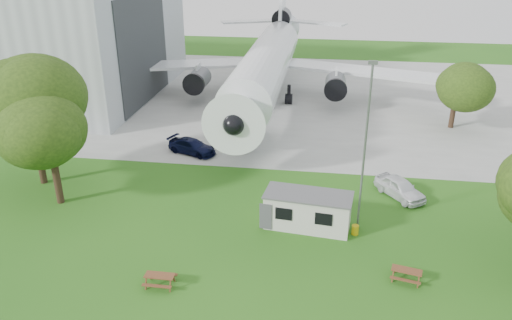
# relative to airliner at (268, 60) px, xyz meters

# --- Properties ---
(ground) EXTENTS (160.00, 160.00, 0.00)m
(ground) POSITION_rel_airliner_xyz_m (2.00, -35.86, -5.27)
(ground) COLOR #397A1E
(concrete_apron) EXTENTS (120.00, 46.00, 0.03)m
(concrete_apron) POSITION_rel_airliner_xyz_m (2.00, 2.14, -5.25)
(concrete_apron) COLOR #B7B7B2
(concrete_apron) RESTS_ON ground
(airliner) EXTENTS (46.36, 47.73, 17.69)m
(airliner) POSITION_rel_airliner_xyz_m (0.00, 0.00, 0.00)
(airliner) COLOR white
(airliner) RESTS_ON ground
(site_cabin) EXTENTS (6.89, 3.41, 2.62)m
(site_cabin) POSITION_rel_airliner_xyz_m (6.59, -30.14, -3.96)
(site_cabin) COLOR silver
(site_cabin) RESTS_ON ground
(picnic_west) EXTENTS (1.81, 1.51, 0.76)m
(picnic_west) POSITION_rel_airliner_xyz_m (-1.85, -38.21, -5.27)
(picnic_west) COLOR brown
(picnic_west) RESTS_ON ground
(picnic_east) EXTENTS (2.09, 1.87, 0.76)m
(picnic_east) POSITION_rel_airliner_xyz_m (12.86, -35.58, -5.27)
(picnic_east) COLOR brown
(picnic_east) RESTS_ON ground
(lamp_mast) EXTENTS (0.16, 0.16, 12.00)m
(lamp_mast) POSITION_rel_airliner_xyz_m (10.20, -29.66, 0.73)
(lamp_mast) COLOR slate
(lamp_mast) RESTS_ON ground
(tree_west_big) EXTENTS (9.16, 9.16, 12.07)m
(tree_west_big) POSITION_rel_airliner_xyz_m (-16.10, -26.23, 2.21)
(tree_west_big) COLOR #382619
(tree_west_big) RESTS_ON ground
(tree_west_small) EXTENTS (7.29, 7.29, 9.28)m
(tree_west_small) POSITION_rel_airliner_xyz_m (-12.95, -29.31, 0.36)
(tree_west_small) COLOR #382619
(tree_west_small) RESTS_ON ground
(tree_far_apron) EXTENTS (5.99, 5.99, 7.87)m
(tree_far_apron) POSITION_rel_airliner_xyz_m (21.27, -7.13, -0.41)
(tree_far_apron) COLOR #382619
(tree_far_apron) RESTS_ON ground
(car_ne_hatch) EXTENTS (4.26, 4.88, 1.59)m
(car_ne_hatch) POSITION_rel_airliner_xyz_m (13.72, -24.55, -4.47)
(car_ne_hatch) COLOR white
(car_ne_hatch) RESTS_ON ground
(car_apron_van) EXTENTS (5.29, 3.64, 1.42)m
(car_apron_van) POSITION_rel_airliner_xyz_m (-5.15, -18.26, -4.56)
(car_apron_van) COLOR black
(car_apron_van) RESTS_ON ground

